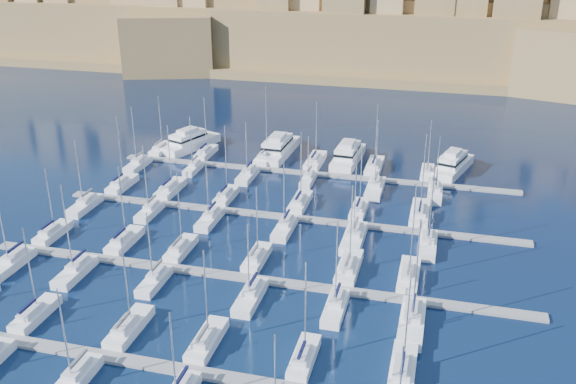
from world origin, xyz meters
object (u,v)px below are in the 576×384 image
(motor_yacht_c, at_px, (348,155))
(motor_yacht_d, at_px, (453,164))
(sailboat_2, at_px, (129,328))
(motor_yacht_a, at_px, (190,141))
(sailboat_4, at_px, (304,358))
(motor_yacht_b, at_px, (278,148))

(motor_yacht_c, bearing_deg, motor_yacht_d, -0.92)
(sailboat_2, bearing_deg, motor_yacht_a, 106.36)
(sailboat_4, distance_m, motor_yacht_b, 74.34)
(motor_yacht_a, bearing_deg, motor_yacht_b, 2.18)
(sailboat_4, distance_m, motor_yacht_d, 71.47)
(motor_yacht_a, xyz_separation_m, motor_yacht_c, (37.13, -0.01, -0.00))
(motor_yacht_b, distance_m, motor_yacht_c, 16.06)
(sailboat_2, xyz_separation_m, sailboat_4, (23.16, -0.40, -0.00))
(motor_yacht_b, bearing_deg, sailboat_2, -90.53)
(motor_yacht_a, bearing_deg, motor_yacht_c, -0.01)
(sailboat_4, xyz_separation_m, motor_yacht_a, (-43.61, 70.04, 0.99))
(sailboat_4, bearing_deg, motor_yacht_c, 95.29)
(motor_yacht_a, height_order, motor_yacht_b, same)
(motor_yacht_b, distance_m, motor_yacht_d, 38.39)
(motor_yacht_c, bearing_deg, sailboat_4, -84.71)
(sailboat_4, xyz_separation_m, motor_yacht_d, (15.86, 69.68, 0.99))
(motor_yacht_b, height_order, motor_yacht_c, same)
(motor_yacht_a, height_order, motor_yacht_d, same)
(sailboat_2, height_order, sailboat_4, sailboat_4)
(motor_yacht_b, xyz_separation_m, motor_yacht_d, (38.37, -1.17, -0.00))
(sailboat_2, distance_m, motor_yacht_a, 72.59)
(sailboat_2, height_order, motor_yacht_d, sailboat_2)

